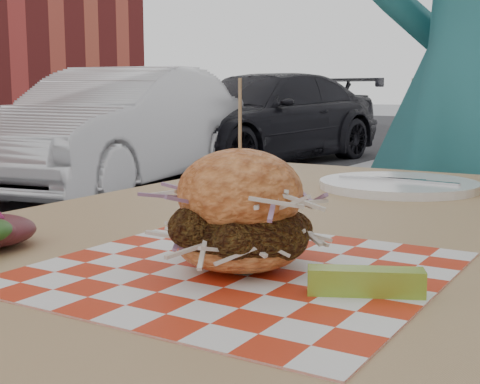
{
  "coord_description": "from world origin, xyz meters",
  "views": [
    {
      "loc": [
        0.56,
        -0.84,
        0.92
      ],
      "look_at": [
        0.24,
        -0.32,
        0.82
      ],
      "focal_mm": 50.0,
      "sensor_mm": 36.0,
      "label": 1
    }
  ],
  "objects": [
    {
      "name": "car_dark",
      "position": [
        -3.6,
        6.5,
        0.57
      ],
      "size": [
        2.19,
        4.1,
        1.13
      ],
      "primitive_type": "imported",
      "rotation": [
        0.0,
        0.0,
        -0.16
      ],
      "color": "black",
      "rests_on": "ground"
    },
    {
      "name": "place_setting",
      "position": [
        0.21,
        0.27,
        0.76
      ],
      "size": [
        0.27,
        0.27,
        0.02
      ],
      "color": "white",
      "rests_on": "patio_table"
    },
    {
      "name": "sandwich",
      "position": [
        0.24,
        -0.32,
        0.8
      ],
      "size": [
        0.16,
        0.16,
        0.18
      ],
      "color": "orange",
      "rests_on": "paper_liner"
    },
    {
      "name": "paper_liner",
      "position": [
        0.24,
        -0.32,
        0.75
      ],
      "size": [
        0.36,
        0.36,
        0.0
      ],
      "primitive_type": "cube",
      "color": "red",
      "rests_on": "patio_table"
    },
    {
      "name": "pickle_spear",
      "position": [
        0.38,
        -0.34,
        0.76
      ],
      "size": [
        0.1,
        0.06,
        0.02
      ],
      "primitive_type": "cube",
      "rotation": [
        0.0,
        0.0,
        0.44
      ],
      "color": "#95AC31",
      "rests_on": "paper_liner"
    },
    {
      "name": "patio_table",
      "position": [
        0.21,
        -0.06,
        0.67
      ],
      "size": [
        0.8,
        1.2,
        0.75
      ],
      "color": "tan",
      "rests_on": "ground"
    },
    {
      "name": "car_white",
      "position": [
        -3.6,
        3.85,
        0.56
      ],
      "size": [
        1.8,
        3.59,
        1.13
      ],
      "primitive_type": "imported",
      "rotation": [
        0.0,
        0.0,
        0.18
      ],
      "color": "silver",
      "rests_on": "ground"
    }
  ]
}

